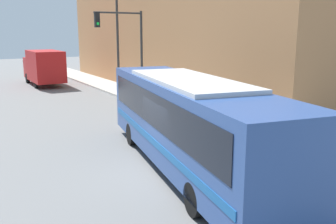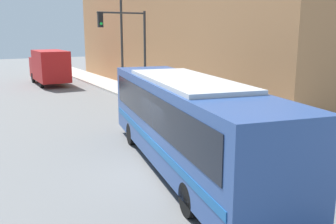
{
  "view_description": "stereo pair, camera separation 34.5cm",
  "coord_description": "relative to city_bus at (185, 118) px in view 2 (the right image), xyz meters",
  "views": [
    {
      "loc": [
        -5.85,
        -10.35,
        4.7
      ],
      "look_at": [
        1.89,
        2.91,
        1.38
      ],
      "focal_mm": 40.0,
      "sensor_mm": 36.0,
      "label": 1
    },
    {
      "loc": [
        -5.55,
        -10.52,
        4.7
      ],
      "look_at": [
        1.89,
        2.91,
        1.38
      ],
      "focal_mm": 40.0,
      "sensor_mm": 36.0,
      "label": 2
    }
  ],
  "objects": [
    {
      "name": "fire_hydrant",
      "position": [
        4.21,
        5.52,
        -1.34
      ],
      "size": [
        0.25,
        0.34,
        0.69
      ],
      "color": "#999999",
      "rests_on": "sidewalk"
    },
    {
      "name": "pedestrian_near_corner",
      "position": [
        4.64,
        7.84,
        -0.83
      ],
      "size": [
        0.34,
        0.34,
        1.67
      ],
      "color": "#23283D",
      "rests_on": "sidewalk"
    },
    {
      "name": "street_lamp",
      "position": [
        4.14,
        16.44,
        2.95
      ],
      "size": [
        2.61,
        0.28,
        7.87
      ],
      "color": "#2D2D2D",
      "rests_on": "sidewalk"
    },
    {
      "name": "city_bus",
      "position": [
        0.0,
        0.0,
        0.0
      ],
      "size": [
        4.49,
        11.63,
        3.2
      ],
      "rotation": [
        0.0,
        0.0,
        -0.19
      ],
      "color": "#2D4C8C",
      "rests_on": "ground_plane"
    },
    {
      "name": "traffic_light_pole",
      "position": [
        3.29,
        12.21,
        2.29
      ],
      "size": [
        3.28,
        0.35,
        5.83
      ],
      "color": "#2D2D2D",
      "rests_on": "sidewalk"
    },
    {
      "name": "parking_meter",
      "position": [
        4.21,
        8.99,
        -0.77
      ],
      "size": [
        0.14,
        0.14,
        1.35
      ],
      "color": "#2D2D2D",
      "rests_on": "sidewalk"
    },
    {
      "name": "sidewalk",
      "position": [
        4.96,
        20.09,
        -1.76
      ],
      "size": [
        2.71,
        70.0,
        0.16
      ],
      "color": "#B7B2A8",
      "rests_on": "ground_plane"
    },
    {
      "name": "building_facade",
      "position": [
        9.31,
        16.69,
        3.2
      ],
      "size": [
        6.0,
        31.21,
        10.08
      ],
      "color": "#B27A4C",
      "rests_on": "ground_plane"
    },
    {
      "name": "delivery_truck",
      "position": [
        0.46,
        23.86,
        -0.17
      ],
      "size": [
        2.41,
        6.52,
        3.07
      ],
      "color": "#B21919",
      "rests_on": "ground_plane"
    },
    {
      "name": "ground_plane",
      "position": [
        -0.89,
        0.09,
        -1.84
      ],
      "size": [
        120.0,
        120.0,
        0.0
      ],
      "primitive_type": "plane",
      "color": "slate"
    },
    {
      "name": "pedestrian_mid_block",
      "position": [
        5.18,
        4.12,
        -0.79
      ],
      "size": [
        0.34,
        0.34,
        1.75
      ],
      "color": "slate",
      "rests_on": "sidewalk"
    }
  ]
}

